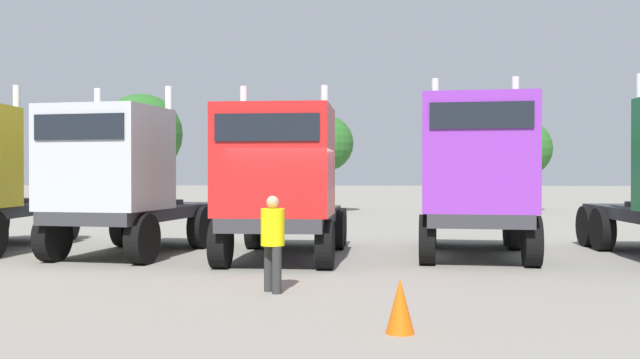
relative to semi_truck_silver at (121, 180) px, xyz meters
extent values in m
plane|color=gray|center=(4.28, -1.54, -1.84)|extent=(200.00, 200.00, 0.00)
cylinder|color=silver|center=(-3.15, 1.12, 0.87)|extent=(0.19, 0.19, 3.09)
cylinder|color=#333338|center=(-4.18, 2.88, -0.61)|extent=(1.15, 1.15, 0.12)
cylinder|color=black|center=(-3.08, 2.95, -1.28)|extent=(0.40, 1.13, 1.12)
cylinder|color=black|center=(-3.13, 4.05, -1.28)|extent=(0.40, 1.13, 1.12)
cube|color=#333338|center=(0.15, 1.04, -0.82)|extent=(2.96, 5.91, 0.30)
cube|color=#B7BABF|center=(-0.09, -0.65, 0.50)|extent=(2.69, 2.56, 2.34)
cube|color=black|center=(-0.25, -1.78, 1.14)|extent=(2.09, 0.33, 0.55)
cylinder|color=silver|center=(1.03, 0.48, 0.80)|extent=(0.20, 0.20, 2.94)
cylinder|color=silver|center=(-0.85, 0.75, 0.80)|extent=(0.20, 0.20, 2.94)
cylinder|color=#333338|center=(0.32, 2.27, -0.61)|extent=(1.24, 1.24, 0.12)
cylinder|color=black|center=(0.94, -1.22, -1.28)|extent=(0.50, 1.15, 1.12)
cylinder|color=black|center=(-1.24, -0.92, -1.28)|extent=(0.50, 1.15, 1.12)
cylinder|color=black|center=(1.41, 2.10, -1.28)|extent=(0.50, 1.15, 1.12)
cylinder|color=black|center=(-0.77, 2.41, -1.28)|extent=(0.50, 1.15, 1.12)
cylinder|color=black|center=(1.56, 3.19, -1.28)|extent=(0.50, 1.15, 1.12)
cylinder|color=black|center=(-0.62, 3.50, -1.28)|extent=(0.50, 1.15, 1.12)
cube|color=#333338|center=(3.92, 0.65, -0.90)|extent=(2.29, 6.13, 0.30)
cube|color=red|center=(3.89, -1.27, 0.42)|extent=(2.43, 2.29, 2.35)
cube|color=black|center=(3.87, -2.42, 1.07)|extent=(2.10, 0.07, 0.55)
cylinder|color=silver|center=(4.86, -0.01, 0.72)|extent=(0.18, 0.18, 2.95)
cylinder|color=silver|center=(2.96, 0.02, 0.72)|extent=(0.18, 0.18, 2.95)
cylinder|color=#333338|center=(3.94, 1.99, -0.69)|extent=(1.12, 1.12, 0.12)
cylinder|color=black|center=(4.98, -1.71, -1.32)|extent=(0.37, 1.04, 1.04)
cylinder|color=black|center=(2.78, -1.68, -1.32)|extent=(0.37, 1.04, 1.04)
cylinder|color=black|center=(5.04, 2.08, -1.32)|extent=(0.37, 1.04, 1.04)
cylinder|color=black|center=(2.84, 2.12, -1.32)|extent=(0.37, 1.04, 1.04)
cylinder|color=black|center=(5.05, 3.18, -1.32)|extent=(0.37, 1.04, 1.04)
cylinder|color=black|center=(2.85, 3.22, -1.32)|extent=(0.37, 1.04, 1.04)
cube|color=#333338|center=(8.46, 1.24, -0.84)|extent=(2.73, 5.87, 0.30)
cube|color=purple|center=(8.31, -0.38, 0.59)|extent=(2.62, 2.66, 2.57)
cube|color=black|center=(8.19, -1.61, 1.35)|extent=(2.09, 0.24, 0.55)
cylinder|color=silver|center=(9.38, 0.90, 0.89)|extent=(0.20, 0.20, 3.17)
cylinder|color=silver|center=(7.49, 1.08, 0.89)|extent=(0.20, 0.20, 3.17)
cylinder|color=#333338|center=(8.58, 2.48, -0.63)|extent=(1.20, 1.20, 0.12)
cylinder|color=black|center=(9.35, -1.00, -1.29)|extent=(0.45, 1.12, 1.10)
cylinder|color=black|center=(7.16, -0.79, -1.29)|extent=(0.45, 1.12, 1.10)
cylinder|color=black|center=(9.67, 2.37, -1.29)|extent=(0.45, 1.12, 1.10)
cylinder|color=black|center=(7.48, 2.58, -1.29)|extent=(0.45, 1.12, 1.10)
cylinder|color=black|center=(9.78, 3.46, -1.29)|extent=(0.45, 1.12, 1.10)
cylinder|color=black|center=(7.59, 3.67, -1.29)|extent=(0.45, 1.12, 1.10)
cylinder|color=silver|center=(12.05, 0.31, 0.87)|extent=(0.18, 0.18, 3.12)
cylinder|color=black|center=(11.87, 2.28, -1.29)|extent=(0.37, 1.11, 1.10)
cylinder|color=black|center=(11.85, 3.38, -1.29)|extent=(0.37, 1.11, 1.10)
cylinder|color=#2E2E2E|center=(4.21, -4.43, -1.45)|extent=(0.22, 0.22, 0.79)
cylinder|color=#2E2E2E|center=(4.38, -4.66, -1.45)|extent=(0.22, 0.22, 0.79)
cylinder|color=yellow|center=(4.29, -4.55, -0.74)|extent=(0.56, 0.56, 0.62)
sphere|color=tan|center=(4.29, -4.55, -0.32)|extent=(0.21, 0.21, 0.21)
cone|color=#F2590C|center=(6.30, -7.37, -1.49)|extent=(0.36, 0.36, 0.69)
cylinder|color=#4C3823|center=(-5.19, 16.81, -0.67)|extent=(0.36, 0.36, 2.34)
sphere|color=#286023|center=(-5.19, 16.81, 2.06)|extent=(3.92, 3.92, 3.92)
cylinder|color=#4C3823|center=(3.57, 19.40, -0.64)|extent=(0.36, 0.36, 2.40)
sphere|color=#286023|center=(3.57, 19.40, 1.71)|extent=(2.87, 2.87, 2.87)
cylinder|color=#4C3823|center=(13.86, 20.97, -0.78)|extent=(0.36, 0.36, 2.12)
sphere|color=#286023|center=(13.86, 20.97, 1.47)|extent=(2.97, 2.97, 2.97)
camera|label=1|loc=(5.95, -16.04, 0.15)|focal=38.95mm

